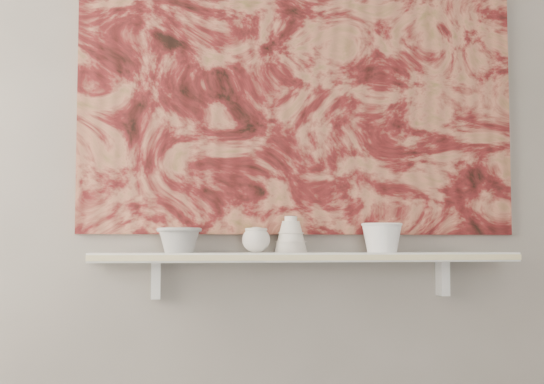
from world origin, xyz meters
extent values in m
plane|color=gray|center=(0.00, 1.60, 1.35)|extent=(3.60, 0.00, 3.60)
cube|color=silver|center=(0.00, 1.51, 0.92)|extent=(1.40, 0.18, 0.03)
cube|color=beige|center=(0.00, 1.41, 0.92)|extent=(1.40, 0.01, 0.02)
cube|color=silver|center=(-0.49, 1.57, 0.84)|extent=(0.03, 0.06, 0.12)
cube|color=silver|center=(0.49, 1.57, 0.84)|extent=(0.03, 0.06, 0.12)
cube|color=maroon|center=(0.00, 1.59, 1.54)|extent=(1.50, 0.02, 1.10)
cube|color=black|center=(0.45, 1.57, 1.23)|extent=(0.09, 0.00, 0.08)
camera|label=1|loc=(-0.50, -0.93, 0.96)|focal=50.00mm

